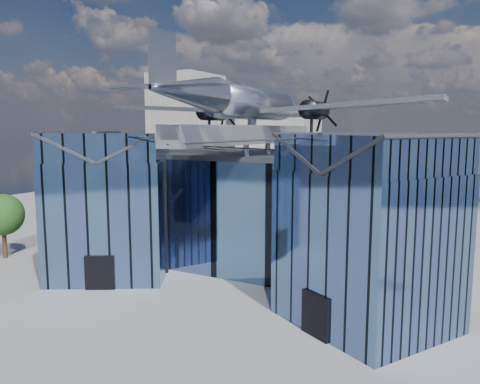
% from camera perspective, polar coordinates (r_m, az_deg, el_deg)
% --- Properties ---
extents(ground_plane, '(120.00, 120.00, 0.00)m').
position_cam_1_polar(ground_plane, '(35.97, -1.55, -11.83)').
color(ground_plane, gray).
extents(museum, '(32.88, 24.50, 17.60)m').
position_cam_1_polar(museum, '(39.58, 2.63, -1.73)').
color(museum, '#4C689B').
rests_on(museum, ground).
extents(bg_towers, '(77.00, 24.50, 26.00)m').
position_cam_1_polar(bg_towers, '(81.36, 17.48, 5.95)').
color(bg_towers, gray).
rests_on(bg_towers, ground).
extents(tree_plaza_w, '(4.53, 4.53, 6.05)m').
position_cam_1_polar(tree_plaza_w, '(48.68, -26.95, -2.51)').
color(tree_plaza_w, '#332414').
rests_on(tree_plaza_w, ground).
extents(tree_side_w, '(4.10, 4.10, 4.93)m').
position_cam_1_polar(tree_side_w, '(56.22, -13.67, -1.39)').
color(tree_side_w, '#332414').
rests_on(tree_side_w, ground).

